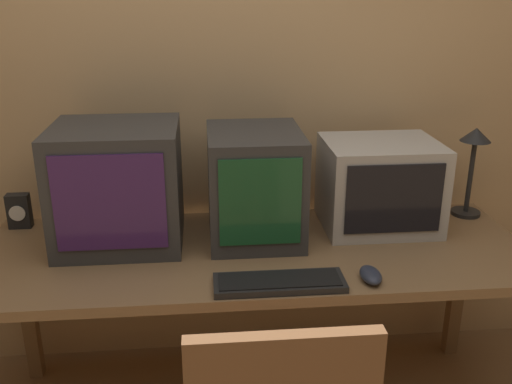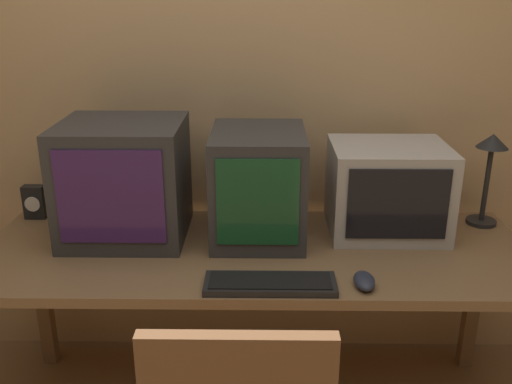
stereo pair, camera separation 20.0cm
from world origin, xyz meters
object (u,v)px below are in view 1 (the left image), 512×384
Objects in this scene: monitor_center at (255,184)px; mouse_near_keyboard at (371,275)px; desk_clock at (19,211)px; keyboard_main at (279,282)px; monitor_left at (118,185)px; monitor_right at (379,184)px; desk_lamp at (473,155)px.

monitor_center reaches higher than mouse_near_keyboard.
keyboard_main is at bearing -30.28° from desk_clock.
monitor_left is 3.24× the size of desk_clock.
desk_clock is at bearing 175.62° from monitor_right.
monitor_left is 0.50m from monitor_center.
desk_clock is 1.82m from desk_lamp.
monitor_right is at bearing -4.38° from desk_clock.
monitor_center reaches higher than keyboard_main.
monitor_center is 0.45m from keyboard_main.
mouse_near_keyboard is (0.34, -0.40, -0.18)m from monitor_center.
mouse_near_keyboard is (0.84, -0.39, -0.20)m from monitor_left.
monitor_center is at bearing -172.47° from desk_lamp.
monitor_left is at bearing -179.46° from monitor_center.
desk_lamp reaches higher than keyboard_main.
monitor_right is 3.66× the size of mouse_near_keyboard.
monitor_center is (0.50, 0.00, -0.02)m from monitor_left.
monitor_center is at bearing -9.53° from desk_clock.
mouse_near_keyboard is 0.32× the size of desk_lamp.
keyboard_main is at bearing -178.40° from mouse_near_keyboard.
monitor_right is at bearing -169.81° from desk_lamp.
mouse_near_keyboard is at bearing -23.66° from desk_clock.
mouse_near_keyboard is (-0.15, -0.44, -0.15)m from monitor_right.
desk_lamp reaches higher than monitor_right.
desk_lamp is at bearing 7.53° from monitor_center.
mouse_near_keyboard is 1.38m from desk_clock.
monitor_right is 0.49m from mouse_near_keyboard.
desk_clock is (-0.42, 0.16, -0.15)m from monitor_left.
monitor_right is 1.42m from desk_clock.
monitor_left is at bearing -177.08° from monitor_right.
monitor_left is 1.21× the size of desk_lamp.
desk_clock is at bearing 156.34° from mouse_near_keyboard.
desk_clock is at bearing 170.47° from monitor_center.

